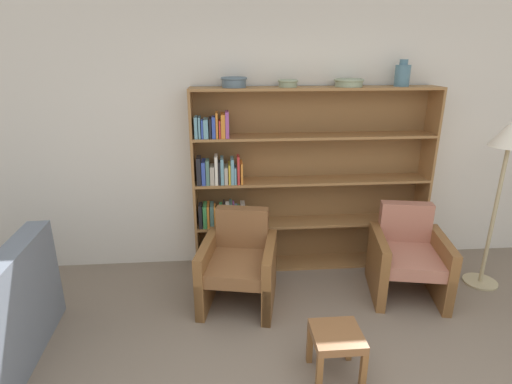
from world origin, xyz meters
The scene contains 10 objects.
wall_back centered at (0.00, 2.69, 1.38)m, with size 12.00×0.06×2.75m.
bookshelf centered at (-0.04, 2.53, 0.91)m, with size 2.39×0.30×1.86m.
bowl_stoneware centered at (-0.60, 2.50, 1.92)m, with size 0.24×0.24×0.09m.
bowl_terracotta centered at (-0.10, 2.50, 1.90)m, with size 0.19×0.19×0.07m.
bowl_sage centered at (0.48, 2.50, 1.90)m, with size 0.28×0.28×0.07m.
vase_tall centered at (0.99, 2.50, 1.97)m, with size 0.14×0.14×0.24m.
armchair_leather centered at (-0.60, 1.89, 0.37)m, with size 0.76×0.79×0.82m.
armchair_cushioned centered at (0.97, 1.89, 0.37)m, with size 0.76×0.79×0.82m.
floor_lamp centered at (1.80, 1.97, 1.37)m, with size 0.34×0.34×1.62m.
footstool centered at (0.03, 0.90, 0.30)m, with size 0.34×0.34×0.37m.
Camera 1 is at (-0.71, -1.29, 2.16)m, focal length 28.00 mm.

